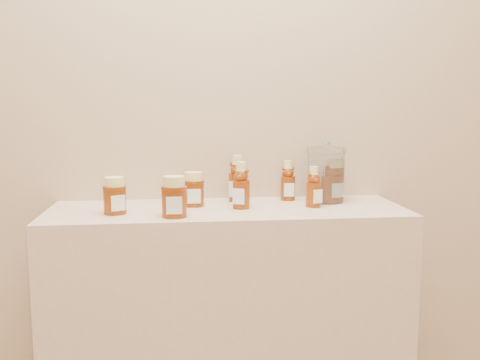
{
  "coord_description": "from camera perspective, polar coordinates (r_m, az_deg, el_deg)",
  "views": [
    {
      "loc": [
        -0.15,
        -0.21,
        1.25
      ],
      "look_at": [
        0.04,
        1.52,
        1.0
      ],
      "focal_mm": 40.0,
      "sensor_mm": 36.0,
      "label": 1
    }
  ],
  "objects": [
    {
      "name": "bear_bottle_back_left",
      "position": [
        1.92,
        -0.31,
        0.5
      ],
      "size": [
        0.08,
        0.08,
        0.19
      ],
      "primitive_type": null,
      "rotation": [
        0.0,
        0.0,
        -0.39
      ],
      "color": "#662608",
      "rests_on": "display_table"
    },
    {
      "name": "glass_canister",
      "position": [
        1.93,
        9.16,
        0.81
      ],
      "size": [
        0.17,
        0.17,
        0.21
      ],
      "primitive_type": null,
      "rotation": [
        0.0,
        0.0,
        -0.21
      ],
      "color": "white",
      "rests_on": "display_table"
    },
    {
      "name": "wall_back",
      "position": [
        1.97,
        -1.91,
        11.05
      ],
      "size": [
        3.5,
        0.02,
        2.7
      ],
      "primitive_type": "cube",
      "color": "tan",
      "rests_on": "ground"
    },
    {
      "name": "honey_jar_left",
      "position": [
        1.75,
        -13.22,
        -1.62
      ],
      "size": [
        0.1,
        0.1,
        0.12
      ],
      "primitive_type": null,
      "rotation": [
        0.0,
        0.0,
        0.4
      ],
      "color": "#662608",
      "rests_on": "display_table"
    },
    {
      "name": "display_table",
      "position": [
        1.94,
        -1.3,
        -16.18
      ],
      "size": [
        1.2,
        0.4,
        0.9
      ],
      "primitive_type": "cube",
      "color": "#C5AC90",
      "rests_on": "ground"
    },
    {
      "name": "bear_bottle_front_left",
      "position": [
        1.79,
        0.13,
        -0.23
      ],
      "size": [
        0.08,
        0.08,
        0.18
      ],
      "primitive_type": null,
      "rotation": [
        0.0,
        0.0,
        -0.43
      ],
      "color": "#662608",
      "rests_on": "display_table"
    },
    {
      "name": "bear_bottle_back_mid",
      "position": [
        1.95,
        5.14,
        0.23
      ],
      "size": [
        0.06,
        0.06,
        0.16
      ],
      "primitive_type": null,
      "rotation": [
        0.0,
        0.0,
        -0.03
      ],
      "color": "#662608",
      "rests_on": "display_table"
    },
    {
      "name": "honey_jar_back",
      "position": [
        1.84,
        -4.98,
        -0.97
      ],
      "size": [
        0.08,
        0.08,
        0.12
      ],
      "primitive_type": null,
      "rotation": [
        0.0,
        0.0,
        0.02
      ],
      "color": "#662608",
      "rests_on": "display_table"
    },
    {
      "name": "bear_bottle_front_right",
      "position": [
        1.83,
        7.85,
        -0.44
      ],
      "size": [
        0.07,
        0.07,
        0.16
      ],
      "primitive_type": null,
      "rotation": [
        0.0,
        0.0,
        0.37
      ],
      "color": "#662608",
      "rests_on": "display_table"
    },
    {
      "name": "honey_jar_front",
      "position": [
        1.67,
        -7.03,
        -1.77
      ],
      "size": [
        0.08,
        0.08,
        0.13
      ],
      "primitive_type": null,
      "rotation": [
        0.0,
        0.0,
        0.0
      ],
      "color": "#662608",
      "rests_on": "display_table"
    },
    {
      "name": "bear_bottle_back_right",
      "position": [
        1.96,
        9.66,
        0.33
      ],
      "size": [
        0.07,
        0.07,
        0.17
      ],
      "primitive_type": null,
      "rotation": [
        0.0,
        0.0,
        0.28
      ],
      "color": "#662608",
      "rests_on": "display_table"
    }
  ]
}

